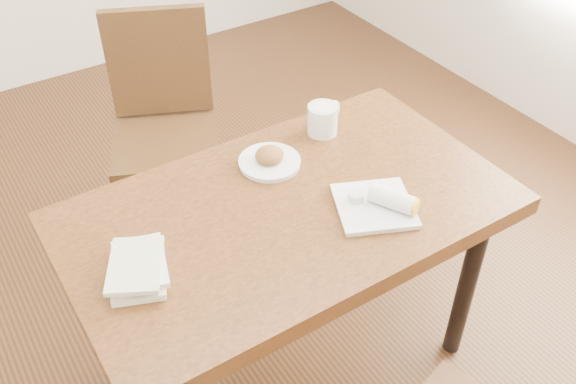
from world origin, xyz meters
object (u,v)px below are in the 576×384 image
plate_burrito (380,204)px  book_stack (138,268)px  coffee_mug (323,118)px  table (288,227)px  plate_scone (269,160)px  chair_far (164,115)px

plate_burrito → book_stack: 0.69m
coffee_mug → book_stack: bearing=-160.3°
coffee_mug → book_stack: coffee_mug is taller
table → plate_scone: (0.06, 0.19, 0.10)m
plate_burrito → book_stack: (-0.68, 0.13, 0.00)m
table → book_stack: 0.48m
plate_scone → plate_burrito: bearing=-66.3°
chair_far → book_stack: size_ratio=4.05×
table → chair_far: 0.93m
chair_far → plate_burrito: 1.13m
chair_far → coffee_mug: (0.30, -0.68, 0.25)m
chair_far → coffee_mug: chair_far is taller
table → plate_scone: 0.23m
plate_burrito → book_stack: bearing=168.8°
chair_far → plate_scone: chair_far is taller
plate_burrito → coffee_mug: bearing=77.5°
plate_scone → coffee_mug: 0.25m
coffee_mug → plate_scone: bearing=-166.5°
chair_far → book_stack: bearing=-116.3°
plate_scone → book_stack: plate_scone is taller
coffee_mug → plate_burrito: 0.42m
table → book_stack: size_ratio=5.45×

